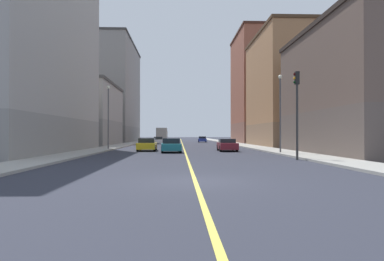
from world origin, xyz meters
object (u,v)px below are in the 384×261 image
building_right_midblock (79,114)px  car_white (158,140)px  traffic_light_left_near (297,103)px  box_truck (162,135)px  building_left_far (264,89)px  car_maroon (227,145)px  building_left_mid (294,90)px  building_right_distant (109,93)px  building_left_near (373,90)px  car_teal (171,146)px  car_blue (202,139)px  building_right_corner (11,37)px  street_lamp_left_near (280,105)px  street_lamp_right_near (108,110)px  car_yellow (147,145)px

building_right_midblock → car_white: bearing=33.0°
traffic_light_left_near → box_truck: bearing=102.5°
building_left_far → car_maroon: (-12.09, -32.86, -10.34)m
building_left_far → car_maroon: size_ratio=4.74×
building_left_mid → building_right_distant: (-33.15, 29.52, 2.93)m
building_left_near → traffic_light_left_near: size_ratio=2.95×
building_left_mid → car_teal: size_ratio=4.27×
car_maroon → car_blue: (0.11, 40.79, -0.01)m
building_left_mid → building_left_far: (-0.00, 18.39, 2.65)m
building_right_corner → building_right_distant: building_right_distant is taller
building_left_mid → car_blue: (-11.98, 26.32, -7.70)m
car_maroon → building_right_distant: bearing=115.6°
building_right_midblock → street_lamp_left_near: building_right_midblock is taller
building_right_corner → street_lamp_right_near: building_right_corner is taller
building_left_far → box_truck: building_left_far is taller
building_right_corner → car_maroon: building_right_corner is taller
street_lamp_left_near → car_blue: size_ratio=1.56×
car_teal → building_left_near: bearing=-12.3°
building_right_corner → box_truck: size_ratio=3.04×
building_right_corner → traffic_light_left_near: bearing=-21.9°
building_right_midblock → street_lamp_right_near: bearing=-64.3°
car_yellow → street_lamp_right_near: bearing=152.2°
street_lamp_left_near → car_teal: bearing=163.8°
car_white → building_right_distant: bearing=126.3°
building_right_distant → street_lamp_left_near: 55.89m
building_left_mid → car_blue: bearing=114.5°
building_left_near → traffic_light_left_near: building_left_near is taller
car_white → building_left_far: bearing=14.5°
building_right_distant → car_blue: size_ratio=5.73×
street_lamp_right_near → car_maroon: street_lamp_right_near is taller
car_teal → building_left_far: bearing=63.1°
car_maroon → car_teal: bearing=-156.5°
car_white → car_teal: (3.04, -29.97, 0.04)m
traffic_light_left_near → building_right_distant: bearing=113.0°
building_left_mid → building_left_far: building_left_far is taller
building_right_corner → car_white: building_right_corner is taller
building_right_midblock → building_right_distant: (0.00, 24.46, 6.32)m
car_teal → traffic_light_left_near: bearing=-49.0°
building_right_distant → car_white: 23.14m
building_left_far → car_teal: bearing=-116.9°
street_lamp_left_near → street_lamp_right_near: (-17.18, 8.40, 0.05)m
building_left_mid → street_lamp_left_near: size_ratio=2.50×
car_yellow → car_maroon: car_yellow is taller
car_white → box_truck: box_truck is taller
building_left_mid → building_left_far: bearing=90.0°
building_right_distant → car_yellow: (12.57, -43.45, -10.60)m
traffic_light_left_near → street_lamp_left_near: size_ratio=0.87×
building_left_far → building_right_corner: building_left_far is taller
traffic_light_left_near → building_right_midblock: bearing=126.7°
building_right_distant → car_yellow: size_ratio=6.16×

